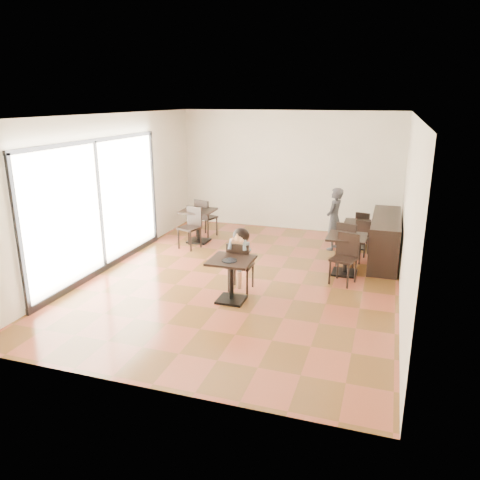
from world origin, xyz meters
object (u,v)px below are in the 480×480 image
at_px(child_table, 231,280).
at_px(cafe_table_left, 198,226).
at_px(cafe_table_back, 357,235).
at_px(chair_mid_a, 349,244).
at_px(chair_mid_b, 343,260).
at_px(chair_back_a, 364,227).
at_px(child, 241,260).
at_px(adult_patron, 334,219).
at_px(chair_left_b, 189,228).
at_px(chair_back_b, 360,239).
at_px(cafe_table_mid, 346,255).
at_px(child_chair, 241,266).
at_px(chair_left_a, 206,218).

bearing_deg(child_table, cafe_table_left, 121.86).
distance_m(cafe_table_back, chair_mid_a, 1.36).
relative_size(chair_mid_b, chair_back_a, 1.25).
relative_size(child, cafe_table_back, 1.83).
bearing_deg(chair_back_a, cafe_table_left, 30.56).
bearing_deg(cafe_table_back, adult_patron, -150.43).
xyz_separation_m(adult_patron, chair_mid_a, (0.46, -1.05, -0.26)).
height_order(chair_mid_b, chair_left_b, chair_left_b).
bearing_deg(cafe_table_left, chair_back_b, 2.70).
distance_m(child_table, chair_left_b, 3.28).
bearing_deg(chair_left_b, cafe_table_mid, 7.04).
distance_m(child, adult_patron, 3.35).
bearing_deg(cafe_table_mid, chair_left_b, 170.79).
xyz_separation_m(child_table, cafe_table_left, (-1.97, 3.17, 0.02)).
distance_m(chair_mid_b, chair_back_a, 3.01).
bearing_deg(chair_mid_a, chair_mid_b, 106.96).
height_order(child_table, adult_patron, adult_patron).
bearing_deg(cafe_table_mid, cafe_table_left, 162.88).
relative_size(child_chair, cafe_table_mid, 1.16).
xyz_separation_m(adult_patron, chair_mid_b, (0.46, -2.15, -0.26)).
distance_m(child_chair, chair_left_a, 3.74).
xyz_separation_m(child, chair_back_a, (1.99, 3.91, -0.21)).
bearing_deg(cafe_table_left, child_chair, -53.07).
xyz_separation_m(cafe_table_mid, chair_left_b, (-3.77, 0.61, 0.09)).
xyz_separation_m(child_chair, cafe_table_left, (-1.97, 2.62, -0.06)).
xyz_separation_m(cafe_table_back, chair_back_a, (0.12, 0.55, 0.07)).
bearing_deg(chair_left_a, chair_back_b, -168.99).
xyz_separation_m(chair_mid_a, chair_left_b, (-3.78, 0.06, 0.01)).
bearing_deg(chair_left_b, cafe_table_back, 34.75).
xyz_separation_m(child_chair, chair_back_b, (1.99, 2.81, -0.08)).
distance_m(chair_left_b, chair_back_a, 4.37).
height_order(chair_mid_a, chair_left_b, chair_left_b).
bearing_deg(child_chair, chair_left_a, -58.14).
distance_m(chair_mid_a, chair_mid_b, 1.10).
height_order(child, chair_left_a, child).
relative_size(adult_patron, cafe_table_back, 2.29).
relative_size(cafe_table_left, cafe_table_back, 1.27).
bearing_deg(cafe_table_mid, child_chair, -140.78).
distance_m(cafe_table_left, chair_left_a, 0.56).
xyz_separation_m(child, chair_back_b, (1.99, 2.81, -0.21)).
bearing_deg(cafe_table_back, chair_left_b, -161.49).
bearing_deg(chair_back_b, chair_left_a, -172.65).
distance_m(child_chair, chair_back_a, 4.39).
xyz_separation_m(child_chair, chair_left_b, (-1.97, 2.07, 0.02)).
bearing_deg(child_table, child_chair, 90.00).
bearing_deg(child, cafe_table_left, 126.93).
bearing_deg(chair_back_a, chair_mid_a, 96.88).
distance_m(chair_left_a, chair_left_b, 1.10).
distance_m(cafe_table_back, chair_back_b, 0.57).
distance_m(child_table, chair_mid_a, 3.14).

